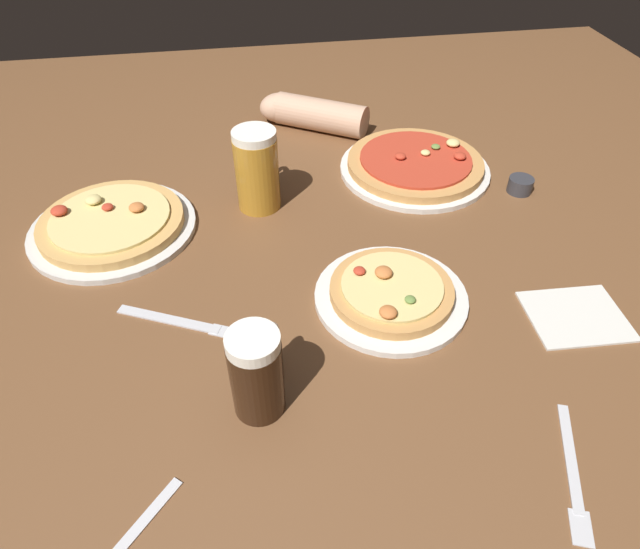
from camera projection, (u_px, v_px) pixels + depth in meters
The scene contains 11 objects.
ground_plane at pixel (320, 289), 0.98m from camera, with size 2.40×2.40×0.03m, color brown.
pizza_plate_near at pixel (391, 293), 0.93m from camera, with size 0.26×0.26×0.05m.
pizza_plate_far at pixel (112, 224), 1.07m from camera, with size 0.32×0.32×0.05m.
pizza_plate_side at pixel (415, 165), 1.24m from camera, with size 0.34×0.34×0.05m.
beer_mug_dark at pixel (257, 169), 1.10m from camera, with size 0.09×0.15×0.17m.
beer_mug_amber at pixel (258, 371), 0.74m from camera, with size 0.08×0.12×0.14m.
ramekin_sauce at pixel (520, 185), 1.18m from camera, with size 0.05×0.05×0.03m, color #333338.
napkin_folded at pixel (576, 315), 0.91m from camera, with size 0.16×0.13×0.01m, color silver.
knife_right at pixel (182, 322), 0.90m from camera, with size 0.21×0.12×0.01m.
fork_spare at pixel (573, 473), 0.70m from camera, with size 0.09×0.19×0.01m.
diner_arm at pixel (309, 113), 1.38m from camera, with size 0.27×0.20×0.08m.
Camera 1 is at (-0.12, -0.70, 0.66)m, focal length 30.72 mm.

